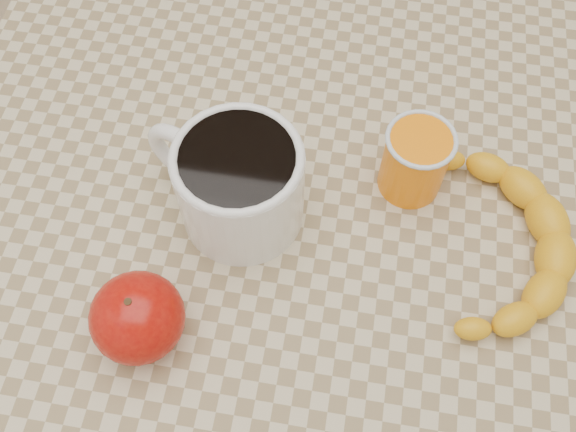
% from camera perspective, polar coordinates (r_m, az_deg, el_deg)
% --- Properties ---
extents(ground, '(3.00, 3.00, 0.00)m').
position_cam_1_polar(ground, '(1.37, -0.00, -15.62)').
color(ground, tan).
rests_on(ground, ground).
extents(table, '(0.80, 0.80, 0.75)m').
position_cam_1_polar(table, '(0.74, -0.00, -3.94)').
color(table, '#C4B28B').
rests_on(table, ground).
extents(coffee_mug, '(0.19, 0.16, 0.11)m').
position_cam_1_polar(coffee_mug, '(0.62, -4.57, 3.07)').
color(coffee_mug, white).
rests_on(coffee_mug, table).
extents(orange_juice_glass, '(0.07, 0.07, 0.08)m').
position_cam_1_polar(orange_juice_glass, '(0.66, 11.23, 4.85)').
color(orange_juice_glass, orange).
rests_on(orange_juice_glass, table).
extents(apple, '(0.11, 0.11, 0.08)m').
position_cam_1_polar(apple, '(0.59, -13.23, -8.79)').
color(apple, '#8F0604').
rests_on(apple, table).
extents(banana, '(0.18, 0.25, 0.04)m').
position_cam_1_polar(banana, '(0.66, 18.34, -2.22)').
color(banana, '#F5B115').
rests_on(banana, table).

